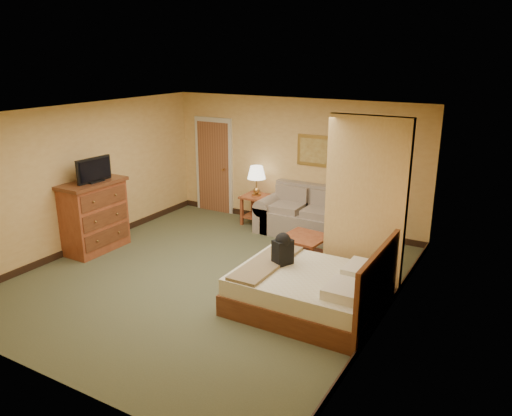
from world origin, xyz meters
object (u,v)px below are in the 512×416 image
Objects in this scene: coffee_table at (305,243)px; dresser at (94,216)px; bed at (312,290)px; loveseat at (305,219)px.

dresser is at bearing -158.17° from coffee_table.
coffee_table is 3.77m from dresser.
coffee_table is 0.39× the size of bed.
dresser is (-2.94, -2.62, 0.34)m from loveseat.
bed is (0.81, -1.51, -0.03)m from coffee_table.
loveseat is 3.05m from bed.
dresser reaches higher than coffee_table.
bed is at bearing -1.48° from dresser.
loveseat is at bearing 113.85° from coffee_table.
coffee_table is 1.71m from bed.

